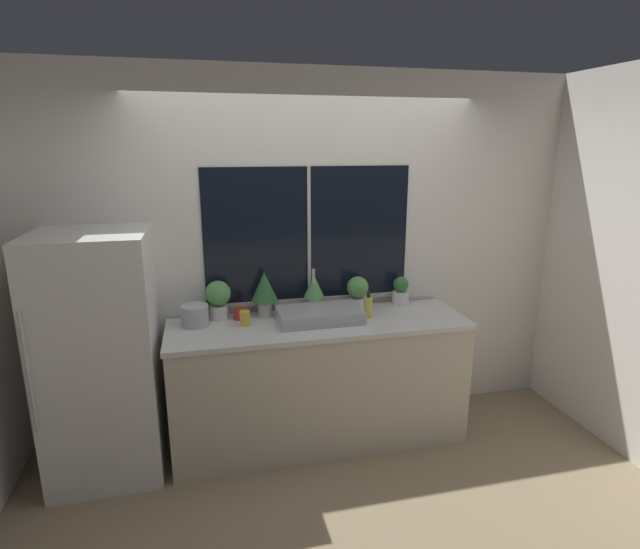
% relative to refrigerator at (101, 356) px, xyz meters
% --- Properties ---
extents(ground_plane, '(14.00, 14.00, 0.00)m').
position_rel_refrigerator_xyz_m(ground_plane, '(1.47, -0.31, -0.82)').
color(ground_plane, '#937F60').
extents(wall_back, '(8.00, 0.09, 2.70)m').
position_rel_refrigerator_xyz_m(wall_back, '(1.47, 0.37, 0.53)').
color(wall_back, silver).
rests_on(wall_back, ground_plane).
extents(wall_left, '(0.06, 7.00, 2.70)m').
position_rel_refrigerator_xyz_m(wall_left, '(-0.63, 1.19, 0.53)').
color(wall_left, silver).
rests_on(wall_left, ground_plane).
extents(wall_right, '(0.06, 7.00, 2.70)m').
position_rel_refrigerator_xyz_m(wall_right, '(3.56, 1.19, 0.53)').
color(wall_right, silver).
rests_on(wall_right, ground_plane).
extents(counter, '(2.14, 0.64, 0.94)m').
position_rel_refrigerator_xyz_m(counter, '(1.47, -0.01, -0.35)').
color(counter, beige).
rests_on(counter, ground_plane).
extents(refrigerator, '(0.70, 0.71, 1.64)m').
position_rel_refrigerator_xyz_m(refrigerator, '(0.00, 0.00, 0.00)').
color(refrigerator, silver).
rests_on(refrigerator, ground_plane).
extents(sink, '(0.60, 0.39, 0.34)m').
position_rel_refrigerator_xyz_m(sink, '(1.47, 0.02, 0.16)').
color(sink, '#ADADB2').
rests_on(sink, counter).
extents(potted_plant_far_left, '(0.18, 0.18, 0.28)m').
position_rel_refrigerator_xyz_m(potted_plant_far_left, '(0.77, 0.23, 0.28)').
color(potted_plant_far_left, white).
rests_on(potted_plant_far_left, counter).
extents(potted_plant_left, '(0.20, 0.20, 0.33)m').
position_rel_refrigerator_xyz_m(potted_plant_left, '(1.11, 0.23, 0.32)').
color(potted_plant_left, white).
rests_on(potted_plant_left, counter).
extents(potted_plant_center, '(0.15, 0.15, 0.28)m').
position_rel_refrigerator_xyz_m(potted_plant_center, '(1.48, 0.23, 0.28)').
color(potted_plant_center, white).
rests_on(potted_plant_center, counter).
extents(potted_plant_right, '(0.17, 0.17, 0.25)m').
position_rel_refrigerator_xyz_m(potted_plant_right, '(1.82, 0.23, 0.26)').
color(potted_plant_right, white).
rests_on(potted_plant_right, counter).
extents(potted_plant_far_right, '(0.13, 0.13, 0.23)m').
position_rel_refrigerator_xyz_m(potted_plant_far_right, '(2.18, 0.23, 0.23)').
color(potted_plant_far_right, white).
rests_on(potted_plant_far_right, counter).
extents(soap_bottle, '(0.06, 0.06, 0.20)m').
position_rel_refrigerator_xyz_m(soap_bottle, '(1.83, 0.00, 0.20)').
color(soap_bottle, '#DBD14C').
rests_on(soap_bottle, counter).
extents(mug_yellow, '(0.07, 0.07, 0.10)m').
position_rel_refrigerator_xyz_m(mug_yellow, '(0.94, 0.05, 0.17)').
color(mug_yellow, gold).
rests_on(mug_yellow, counter).
extents(mug_red, '(0.09, 0.09, 0.08)m').
position_rel_refrigerator_xyz_m(mug_red, '(0.92, 0.19, 0.16)').
color(mug_red, '#B72D28').
rests_on(mug_red, counter).
extents(kettle, '(0.19, 0.19, 0.16)m').
position_rel_refrigerator_xyz_m(kettle, '(0.61, 0.13, 0.20)').
color(kettle, '#B2B2B7').
rests_on(kettle, counter).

